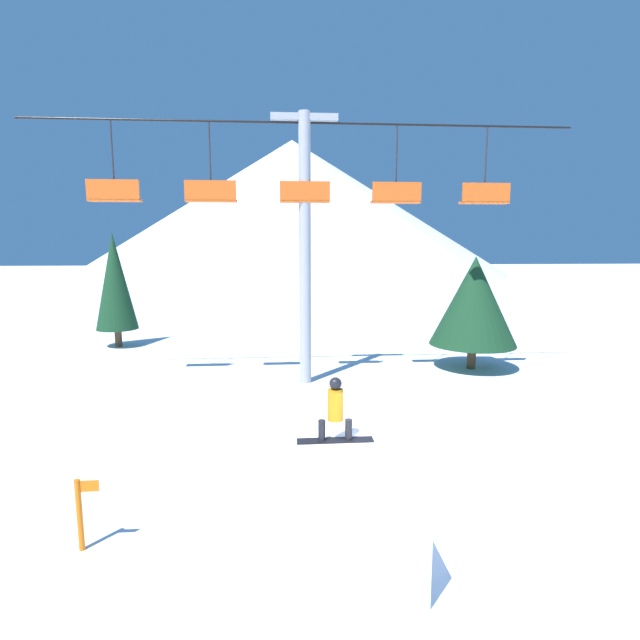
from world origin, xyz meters
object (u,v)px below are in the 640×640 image
snow_ramp (341,504)px  pine_tree_near (474,301)px  snowboarder (335,410)px  trail_marker (80,512)px

snow_ramp → pine_tree_near: bearing=59.6°
snowboarder → pine_tree_near: pine_tree_near is taller
snowboarder → pine_tree_near: size_ratio=0.31×
trail_marker → snow_ramp: bearing=-2.1°
snow_ramp → pine_tree_near: 14.04m
snow_ramp → snowboarder: size_ratio=2.33×
snowboarder → trail_marker: 4.81m
snow_ramp → snowboarder: bearing=89.9°
snow_ramp → trail_marker: snow_ramp is taller
snowboarder → trail_marker: bearing=-169.3°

